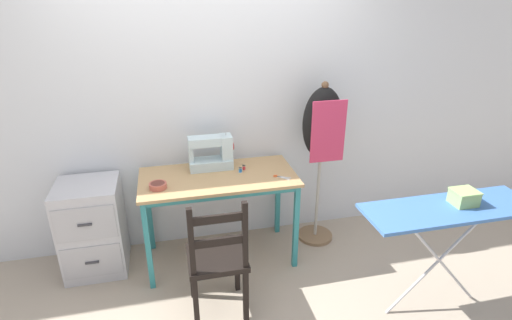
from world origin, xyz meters
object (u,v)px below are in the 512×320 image
Objects in this scene: sewing_machine at (213,153)px; thread_spool_mid_table at (244,168)px; wooden_chair at (217,259)px; ironing_board at (450,213)px; filing_cabinet at (93,228)px; scissors at (279,177)px; thread_spool_near_machine at (240,170)px; dress_form at (322,131)px; fabric_bowl at (158,185)px; storage_box at (464,197)px.

sewing_machine is 0.28m from thread_spool_mid_table.
wooden_chair is (-0.33, -0.70, -0.35)m from thread_spool_mid_table.
filing_cabinet is at bearing 157.22° from ironing_board.
scissors is 0.32m from thread_spool_near_machine.
scissors is 1.55m from filing_cabinet.
dress_form reaches higher than scissors.
sewing_machine is 0.31× the size of ironing_board.
thread_spool_mid_table is at bearing -177.66° from dress_form.
ironing_board is at bearing -39.91° from thread_spool_mid_table.
ironing_board is at bearing -40.24° from scissors.
thread_spool_mid_table is at bearing 46.60° from thread_spool_near_machine.
fabric_bowl is 1.01× the size of scissors.
fabric_bowl is at bearing -149.09° from sewing_machine.
sewing_machine is at bearing 4.01° from filing_cabinet.
scissors is (0.48, -0.29, -0.13)m from sewing_machine.
sewing_machine is 0.93m from dress_form.
storage_box is (0.10, 0.02, 0.09)m from ironing_board.
wooden_chair is at bearing -144.40° from dress_form.
scissors is at bearing 40.83° from wooden_chair.
thread_spool_mid_table is (-0.25, 0.20, 0.02)m from scissors.
storage_box is (2.53, -1.00, 0.50)m from filing_cabinet.
scissors is 0.09× the size of dress_form.
dress_form is (0.92, -0.07, 0.14)m from sewing_machine.
thread_spool_mid_table is at bearing -1.19° from filing_cabinet.
ironing_board is (1.88, -0.82, -0.01)m from fabric_bowl.
dress_form is at bearing 8.44° from fabric_bowl.
ironing_board is (2.43, -1.02, 0.40)m from filing_cabinet.
scissors is at bearing -28.83° from thread_spool_near_machine.
thread_spool_mid_table is at bearing 141.39° from scissors.
fabric_bowl is 0.17× the size of filing_cabinet.
thread_spool_near_machine and thread_spool_mid_table have the same top height.
dress_form reaches higher than storage_box.
wooden_chair is at bearing -139.17° from scissors.
storage_box is at bearing -36.75° from scissors.
fabric_bowl is 0.94m from scissors.
storage_box is (1.98, -0.80, 0.08)m from fabric_bowl.
wooden_chair is at bearing 168.92° from ironing_board.
ironing_board is at bearing -37.87° from thread_spool_near_machine.
scissors is 1.31m from storage_box.
sewing_machine is at bearing 142.60° from ironing_board.
fabric_bowl is 3.20× the size of thread_spool_near_machine.
sewing_machine is 0.92m from wooden_chair.
fabric_bowl is 0.71m from thread_spool_mid_table.
scissors is 3.20× the size of thread_spool_mid_table.
thread_spool_mid_table is 0.73m from dress_form.
storage_box is (0.61, -1.00, -0.17)m from dress_form.
thread_spool_near_machine is at bearing 65.85° from wooden_chair.
dress_form is at bearing 5.41° from thread_spool_near_machine.
sewing_machine is 1.13m from filing_cabinet.
wooden_chair is at bearing -96.82° from sewing_machine.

